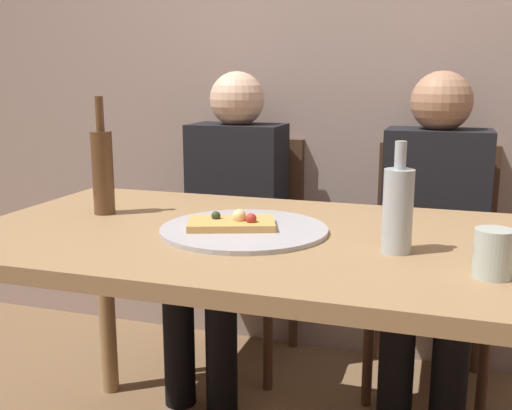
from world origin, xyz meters
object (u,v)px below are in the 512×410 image
at_px(dining_table, 278,264).
at_px(beer_bottle, 398,209).
at_px(tumbler_far, 493,253).
at_px(chair_right, 432,251).
at_px(chair_left, 243,235).
at_px(guest_in_sweater, 230,212).
at_px(pizza_slice_last, 232,223).
at_px(wine_bottle, 103,170).
at_px(pizza_tray, 244,230).
at_px(guest_in_beanie, 433,227).

height_order(dining_table, beer_bottle, beer_bottle).
relative_size(tumbler_far, chair_right, 0.11).
bearing_deg(beer_bottle, dining_table, 166.34).
height_order(chair_left, guest_in_sweater, guest_in_sweater).
bearing_deg(pizza_slice_last, guest_in_sweater, 110.99).
relative_size(pizza_slice_last, wine_bottle, 0.75).
bearing_deg(chair_right, guest_in_sweater, 11.45).
distance_m(wine_bottle, tumbler_far, 1.07).
height_order(chair_left, chair_right, same).
bearing_deg(wine_bottle, dining_table, -7.14).
xyz_separation_m(wine_bottle, tumbler_far, (1.04, -0.26, -0.08)).
height_order(tumbler_far, chair_left, chair_left).
height_order(pizza_tray, beer_bottle, beer_bottle).
xyz_separation_m(dining_table, chair_left, (-0.38, 0.83, -0.17)).
height_order(pizza_tray, pizza_slice_last, pizza_slice_last).
height_order(pizza_slice_last, chair_left, chair_left).
relative_size(chair_right, guest_in_sweater, 0.77).
bearing_deg(chair_right, beer_bottle, 85.75).
distance_m(wine_bottle, chair_left, 0.86).
xyz_separation_m(pizza_slice_last, beer_bottle, (0.42, -0.06, 0.08)).
xyz_separation_m(chair_left, guest_in_sweater, (0.00, -0.15, 0.13)).
bearing_deg(guest_in_sweater, tumbler_far, 135.25).
distance_m(pizza_tray, wine_bottle, 0.48).
bearing_deg(dining_table, chair_left, 114.81).
xyz_separation_m(pizza_slice_last, guest_in_beanie, (0.48, 0.69, -0.14)).
bearing_deg(guest_in_beanie, pizza_slice_last, 55.12).
xyz_separation_m(wine_bottle, chair_right, (0.91, 0.76, -0.37)).
bearing_deg(pizza_slice_last, dining_table, 6.98).
bearing_deg(chair_left, guest_in_sweater, 90.00).
distance_m(dining_table, chair_left, 0.93).
relative_size(tumbler_far, guest_in_sweater, 0.08).
distance_m(pizza_tray, chair_right, 0.98).
bearing_deg(guest_in_beanie, beer_bottle, 84.89).
bearing_deg(guest_in_beanie, chair_left, -11.45).
relative_size(wine_bottle, tumbler_far, 3.44).
height_order(pizza_slice_last, tumbler_far, tumbler_far).
bearing_deg(beer_bottle, wine_bottle, 170.52).
distance_m(chair_right, guest_in_sweater, 0.77).
relative_size(wine_bottle, guest_in_beanie, 0.29).
relative_size(wine_bottle, beer_bottle, 1.34).
bearing_deg(chair_right, guest_in_beanie, 90.00).
bearing_deg(wine_bottle, pizza_slice_last, -10.97).
bearing_deg(wine_bottle, chair_right, 39.97).
bearing_deg(chair_left, beer_bottle, 127.07).
xyz_separation_m(pizza_tray, guest_in_sweater, (-0.29, 0.68, -0.12)).
relative_size(wine_bottle, guest_in_sweater, 0.29).
bearing_deg(guest_in_beanie, pizza_tray, 56.49).
bearing_deg(dining_table, wine_bottle, 172.86).
relative_size(pizza_tray, chair_left, 0.48).
bearing_deg(beer_bottle, pizza_slice_last, 172.06).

